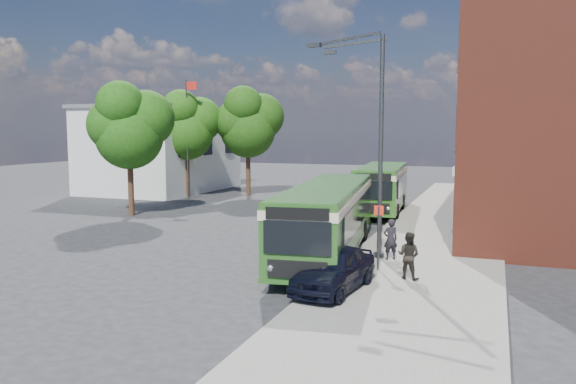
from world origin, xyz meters
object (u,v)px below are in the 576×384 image
at_px(bus_front, 328,213).
at_px(parked_car, 334,269).
at_px(bus_rear, 382,184).
at_px(street_lamp, 372,142).

distance_m(bus_front, parked_car, 5.63).
xyz_separation_m(bus_rear, parked_car, (2.07, -18.62, -0.98)).
height_order(street_lamp, bus_rear, street_lamp).
relative_size(bus_front, bus_rear, 1.27).
height_order(street_lamp, parked_car, street_lamp).
bearing_deg(bus_rear, parked_car, -83.64).
xyz_separation_m(bus_front, bus_rear, (-0.32, 13.36, -0.00)).
distance_m(bus_rear, parked_car, 18.76).
xyz_separation_m(bus_front, parked_car, (1.75, -5.26, -0.98)).
bearing_deg(parked_car, bus_front, 115.53).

